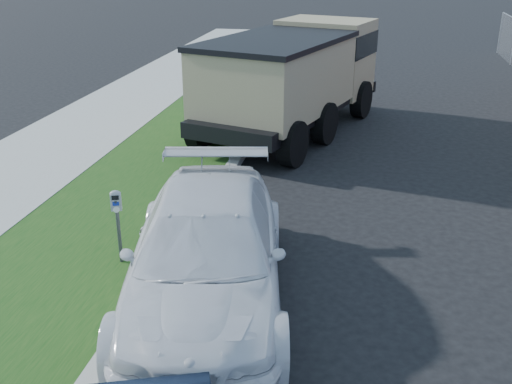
# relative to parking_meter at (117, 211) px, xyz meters

# --- Properties ---
(ground) EXTENTS (120.00, 120.00, 0.00)m
(ground) POSITION_rel_parking_meter_xyz_m (3.29, 0.02, -0.97)
(ground) COLOR black
(ground) RESTS_ON ground
(streetside) EXTENTS (6.12, 50.00, 0.15)m
(streetside) POSITION_rel_parking_meter_xyz_m (-2.27, 2.02, -0.90)
(streetside) COLOR gray
(streetside) RESTS_ON ground
(parking_meter) EXTENTS (0.19, 0.15, 1.18)m
(parking_meter) POSITION_rel_parking_meter_xyz_m (0.00, 0.00, 0.00)
(parking_meter) COLOR #3F4247
(parking_meter) RESTS_ON ground
(white_wagon) EXTENTS (3.00, 5.41, 1.48)m
(white_wagon) POSITION_rel_parking_meter_xyz_m (1.54, -0.57, -0.23)
(white_wagon) COLOR white
(white_wagon) RESTS_ON ground
(dump_truck) EXTENTS (4.39, 7.20, 2.66)m
(dump_truck) POSITION_rel_parking_meter_xyz_m (1.63, 8.04, 0.53)
(dump_truck) COLOR black
(dump_truck) RESTS_ON ground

